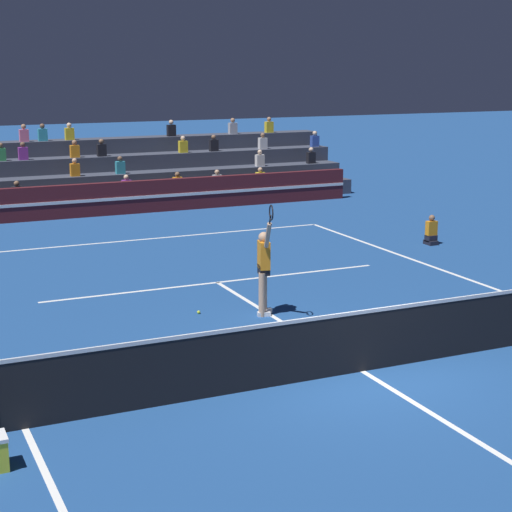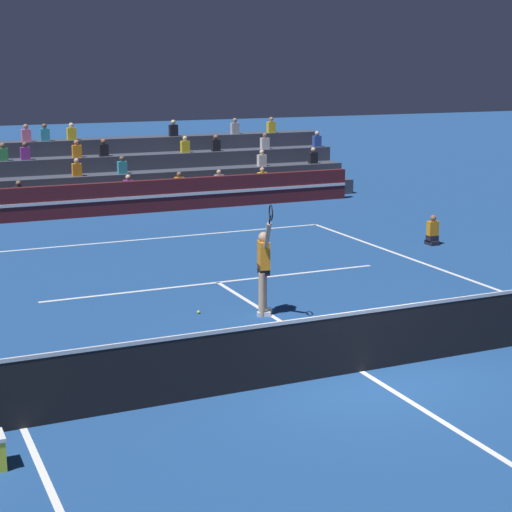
# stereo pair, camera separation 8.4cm
# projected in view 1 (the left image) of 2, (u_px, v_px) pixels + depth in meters

# --- Properties ---
(ground_plane) EXTENTS (120.00, 120.00, 0.00)m
(ground_plane) POSITION_uv_depth(u_px,v_px,m) (362.00, 371.00, 14.18)
(ground_plane) COLOR navy
(court_lines) EXTENTS (11.10, 23.90, 0.01)m
(court_lines) POSITION_uv_depth(u_px,v_px,m) (362.00, 371.00, 14.18)
(court_lines) COLOR white
(court_lines) RESTS_ON ground
(tennis_net) EXTENTS (12.00, 0.10, 1.10)m
(tennis_net) POSITION_uv_depth(u_px,v_px,m) (363.00, 340.00, 14.06)
(tennis_net) COLOR #2D6B38
(tennis_net) RESTS_ON ground
(sponsor_banner_wall) EXTENTS (18.00, 0.26, 1.10)m
(sponsor_banner_wall) POSITION_uv_depth(u_px,v_px,m) (107.00, 199.00, 28.48)
(sponsor_banner_wall) COLOR #51191E
(sponsor_banner_wall) RESTS_ON ground
(bleacher_stand) EXTENTS (19.83, 3.80, 2.83)m
(bleacher_stand) POSITION_uv_depth(u_px,v_px,m) (84.00, 179.00, 31.22)
(bleacher_stand) COLOR #383D4C
(bleacher_stand) RESTS_ON ground
(ball_kid_courtside) EXTENTS (0.30, 0.36, 0.84)m
(ball_kid_courtside) POSITION_uv_depth(u_px,v_px,m) (431.00, 233.00, 23.95)
(ball_kid_courtside) COLOR black
(ball_kid_courtside) RESTS_ON ground
(tennis_player) EXTENTS (0.43, 1.14, 2.43)m
(tennis_player) POSITION_uv_depth(u_px,v_px,m) (264.00, 268.00, 17.14)
(tennis_player) COLOR tan
(tennis_player) RESTS_ON ground
(tennis_ball) EXTENTS (0.07, 0.07, 0.07)m
(tennis_ball) POSITION_uv_depth(u_px,v_px,m) (199.00, 312.00, 17.41)
(tennis_ball) COLOR #C6DB33
(tennis_ball) RESTS_ON ground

